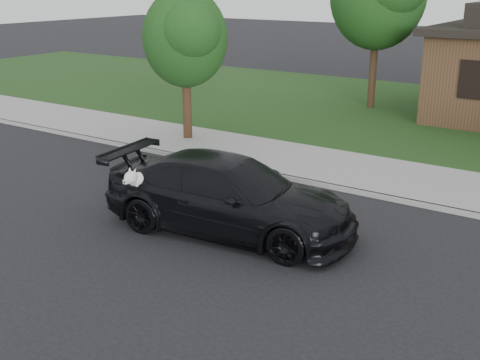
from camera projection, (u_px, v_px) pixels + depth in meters
The scene contains 5 objects.
ground at pixel (330, 256), 11.20m from camera, with size 120.00×120.00×0.00m, color black.
sidewalk at pixel (417, 182), 15.12m from camera, with size 60.00×3.00×0.12m, color gray.
curb at pixel (396, 199), 13.94m from camera, with size 60.00×0.12×0.12m, color gray.
sedan at pixel (229, 195), 12.12m from camera, with size 5.47×2.72×1.53m.
tree_2 at pixel (186, 37), 18.09m from camera, with size 2.73×2.60×4.59m.
Camera 1 is at (4.27, -9.39, 4.89)m, focal length 45.00 mm.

